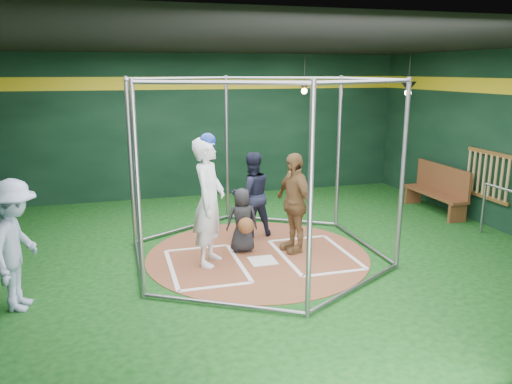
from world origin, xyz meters
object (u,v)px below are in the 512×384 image
object	(u,v)px
umpire	(252,195)
dugout_bench	(438,188)
visitor_leopard	(294,203)
batter_figure	(209,201)

from	to	relation	value
umpire	dugout_bench	xyz separation A→B (m)	(4.45, 0.49, -0.28)
visitor_leopard	umpire	world-z (taller)	visitor_leopard
visitor_leopard	dugout_bench	bearing A→B (deg)	98.58
visitor_leopard	dugout_bench	world-z (taller)	visitor_leopard
umpire	visitor_leopard	bearing A→B (deg)	111.21
batter_figure	umpire	distance (m)	1.58
visitor_leopard	umpire	xyz separation A→B (m)	(-0.48, 0.99, -0.06)
batter_figure	dugout_bench	world-z (taller)	batter_figure
dugout_bench	visitor_leopard	bearing A→B (deg)	-159.63
visitor_leopard	dugout_bench	xyz separation A→B (m)	(3.97, 1.47, -0.34)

